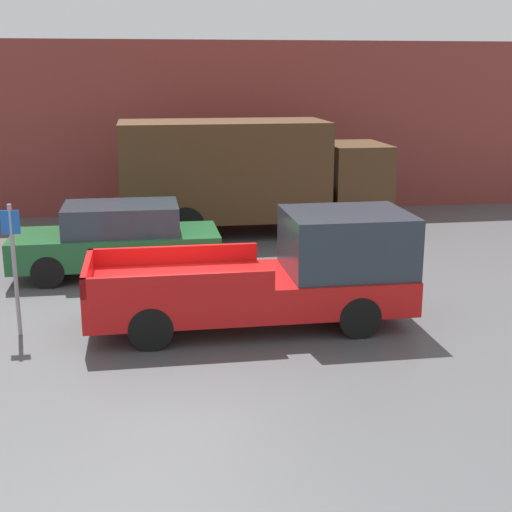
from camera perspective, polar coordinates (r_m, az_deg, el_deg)
The scene contains 6 objects.
ground_plane at distance 13.42m, azimuth -6.28°, elevation -4.58°, with size 60.00×60.00×0.00m, color #4C4C4F.
building_wall at distance 22.46m, azimuth -7.78°, elevation 10.05°, with size 28.00×0.15×5.29m.
pickup_truck at distance 12.58m, azimuth 2.11°, elevation -1.39°, with size 5.63×2.01×1.99m.
car at distance 15.97m, azimuth -10.99°, elevation 1.35°, with size 4.48×1.87×1.58m.
delivery_truck at distance 19.66m, azimuth -0.73°, elevation 6.72°, with size 7.30×2.48×3.08m.
parking_sign at distance 12.56m, azimuth -18.79°, elevation -0.50°, with size 0.30×0.07×2.28m.
Camera 1 is at (-0.53, -12.66, 4.40)m, focal length 50.00 mm.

